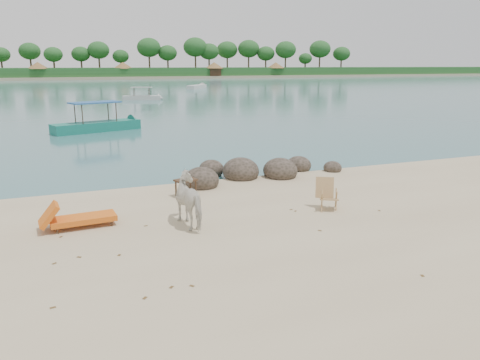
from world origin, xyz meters
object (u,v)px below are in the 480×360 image
object	(u,v)px
boulders	(250,172)
boat_near	(95,107)
side_table	(186,189)
deck_chair	(329,196)
cow	(193,201)
lounge_chair	(83,216)

from	to	relation	value
boulders	boat_near	bearing A→B (deg)	105.38
side_table	boat_near	xyz separation A→B (m)	(-1.29, 16.70, 1.22)
side_table	deck_chair	xyz separation A→B (m)	(3.40, -2.87, 0.18)
cow	deck_chair	bearing A→B (deg)	167.88
boulders	lounge_chair	size ratio (longest dim) A/B	3.18
side_table	deck_chair	distance (m)	4.45
deck_chair	boulders	bearing A→B (deg)	126.79
boulders	boat_near	size ratio (longest dim) A/B	1.04
lounge_chair	deck_chair	size ratio (longest dim) A/B	2.27
boulders	cow	bearing A→B (deg)	-128.22
cow	boat_near	xyz separation A→B (m)	(-0.77, 19.39, 0.82)
boulders	side_table	bearing A→B (deg)	-150.62
lounge_chair	deck_chair	distance (m)	6.65
cow	deck_chair	distance (m)	3.94
lounge_chair	boulders	bearing A→B (deg)	25.38
deck_chair	cow	bearing A→B (deg)	-152.76
deck_chair	lounge_chair	bearing A→B (deg)	-159.10
side_table	lounge_chair	bearing A→B (deg)	-166.05
cow	side_table	size ratio (longest dim) A/B	2.39
boulders	cow	distance (m)	5.49
boat_near	lounge_chair	bearing A→B (deg)	-114.40
deck_chair	boat_near	size ratio (longest dim) A/B	0.14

